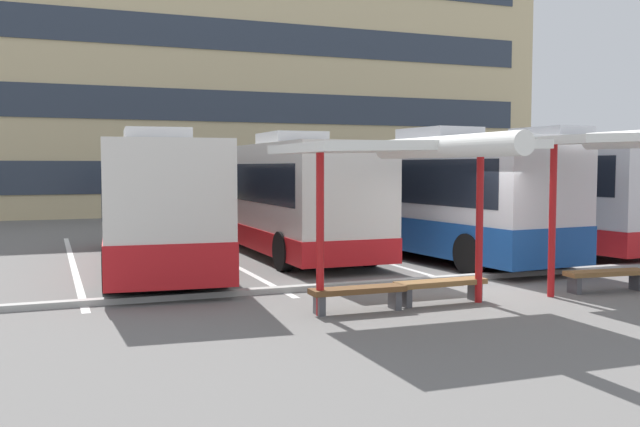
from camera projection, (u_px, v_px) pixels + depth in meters
The scene contains 17 objects.
ground_plane at pixel (476, 288), 15.08m from camera, with size 160.00×160.00×0.00m, color slate.
terminal_building at pixel (199, 84), 41.84m from camera, with size 40.45×10.43×17.82m.
coach_bus_0 at pixel (154, 205), 18.44m from camera, with size 3.43×11.13×3.52m.
coach_bus_1 at pixel (276, 196), 21.87m from camera, with size 2.67×11.89×3.60m.
coach_bus_2 at pixel (409, 196), 21.46m from camera, with size 3.64×12.36×3.71m.
coach_bus_3 at pixel (520, 192), 22.84m from camera, with size 3.40×10.69×3.82m.
lane_stripe_0 at pixel (73, 263), 18.99m from camera, with size 0.16×14.00×0.01m, color white.
lane_stripe_1 at pixel (217, 256), 20.43m from camera, with size 0.16×14.00×0.01m, color white.
lane_stripe_2 at pixel (342, 250), 21.87m from camera, with size 0.16×14.00×0.01m, color white.
lane_stripe_3 at pixel (452, 245), 23.31m from camera, with size 0.16×14.00×0.01m, color white.
lane_stripe_4 at pixel (549, 241), 24.76m from camera, with size 0.16×14.00×0.01m, color white.
waiting_shelter_0 at pixel (411, 151), 12.49m from camera, with size 4.29×4.93×3.12m.
bench_0 at pixel (358, 293), 12.61m from camera, with size 1.79×0.44×0.45m.
bench_1 at pixel (441, 286), 13.39m from camera, with size 1.87×0.46×0.45m.
waiting_shelter_1 at pixel (621, 143), 14.17m from camera, with size 3.89×4.68×3.34m.
bench_2 at pixel (606, 276), 14.64m from camera, with size 1.85×0.60×0.45m.
platform_kerb at pixel (450, 278), 16.05m from camera, with size 44.00×0.24×0.12m, color #ADADA8.
Camera 1 is at (-8.55, -12.69, 2.62)m, focal length 39.37 mm.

